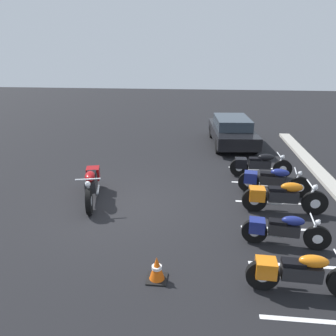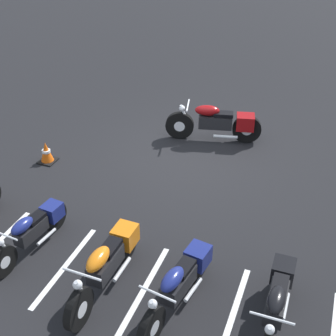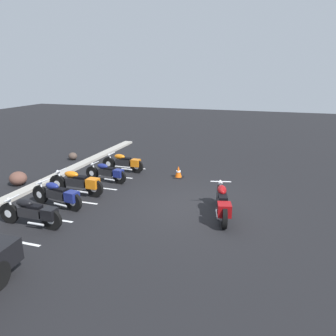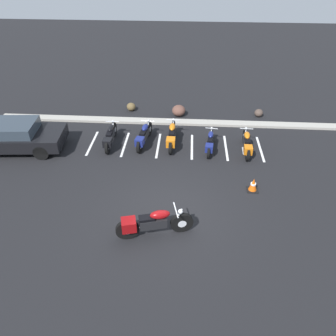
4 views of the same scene
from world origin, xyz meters
name	(u,v)px [view 1 (image 1 of 4)]	position (x,y,z in m)	size (l,w,h in m)	color
ground	(123,207)	(0.00, 0.00, 0.00)	(60.00, 60.00, 0.00)	black
motorcycle_maroon_featured	(92,183)	(-0.47, -1.04, 0.51)	(2.39, 0.93, 0.96)	black
parked_bike_0	(258,165)	(-2.85, 4.21, 0.45)	(0.61, 2.16, 0.85)	black
parked_bike_1	(270,180)	(-1.37, 4.37, 0.45)	(0.71, 2.16, 0.85)	black
parked_bike_2	(280,197)	(-0.12, 4.40, 0.48)	(0.64, 2.29, 0.90)	black
parked_bike_3	(281,230)	(1.55, 4.07, 0.41)	(0.58, 1.95, 0.77)	black
parked_bike_4	(298,272)	(3.12, 4.03, 0.43)	(0.58, 2.07, 0.81)	black
car_black	(232,131)	(-6.99, 3.61, 0.68)	(4.43, 2.13, 1.29)	black
traffic_cone	(157,269)	(3.04, 1.42, 0.24)	(0.40, 0.40, 0.52)	black
stall_line_0	(256,168)	(-3.75, 4.33, 0.00)	(0.10, 2.10, 0.00)	white
stall_line_1	(263,183)	(-2.24, 4.33, 0.00)	(0.10, 2.10, 0.00)	white
stall_line_2	(272,203)	(-0.72, 4.33, 0.00)	(0.10, 2.10, 0.00)	white
stall_line_3	(283,229)	(0.79, 4.33, 0.00)	(0.10, 2.10, 0.00)	white
stall_line_4	(299,266)	(2.30, 4.33, 0.00)	(0.10, 2.10, 0.00)	white
stall_line_5	(324,322)	(3.81, 4.33, 0.00)	(0.10, 2.10, 0.00)	white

